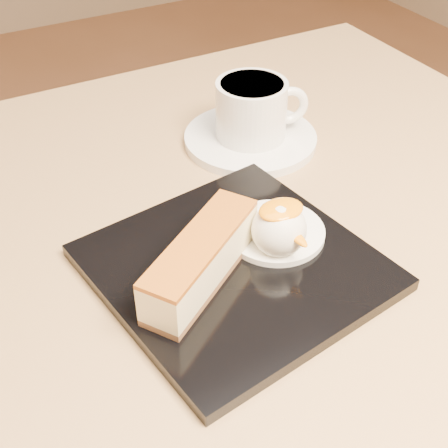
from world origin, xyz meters
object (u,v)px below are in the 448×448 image
cheesecake (201,260)px  saucer (250,139)px  coffee_cup (253,109)px  dessert_plate (235,267)px  ice_cream_scoop (279,229)px  table (259,355)px

cheesecake → saucer: bearing=15.9°
cheesecake → coffee_cup: size_ratio=1.28×
dessert_plate → ice_cream_scoop: ice_cream_scoop is taller
coffee_cup → saucer: bearing=180.0°
table → cheesecake: (-0.08, -0.02, 0.19)m
dessert_plate → cheesecake: cheesecake is taller
dessert_plate → coffee_cup: size_ratio=2.12×
saucer → table: bearing=-116.5°
ice_cream_scoop → cheesecake: bearing=180.0°
dessert_plate → saucer: dessert_plate is taller
dessert_plate → ice_cream_scoop: (0.04, -0.00, 0.03)m
table → dessert_plate: 0.17m
cheesecake → ice_cream_scoop: bearing=-33.7°
dessert_plate → ice_cream_scoop: 0.05m
ice_cream_scoop → coffee_cup: (0.08, 0.18, 0.01)m
saucer → coffee_cup: (0.00, -0.00, 0.04)m
cheesecake → coffee_cup: 0.24m
cheesecake → table: bearing=-17.1°
table → cheesecake: 0.21m
cheesecake → coffee_cup: coffee_cup is taller
table → saucer: 0.24m
saucer → coffee_cup: size_ratio=1.44×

